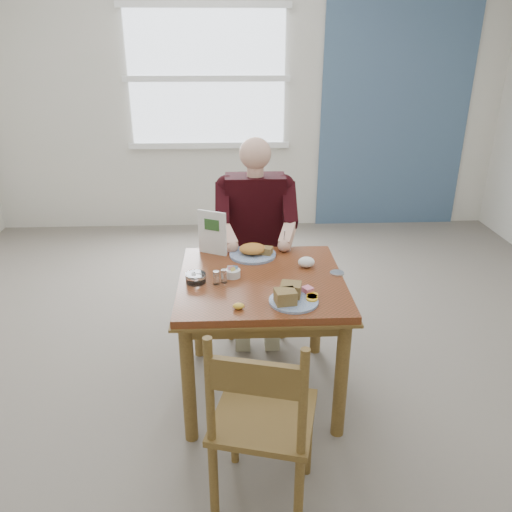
{
  "coord_description": "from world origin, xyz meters",
  "views": [
    {
      "loc": [
        -0.14,
        -2.47,
        1.94
      ],
      "look_at": [
        -0.03,
        0.0,
        0.88
      ],
      "focal_mm": 35.0,
      "sensor_mm": 36.0,
      "label": 1
    }
  ],
  "objects_px": {
    "diner": "(256,224)",
    "far_plate": "(254,251)",
    "table": "(261,296)",
    "chair_near": "(262,422)",
    "near_plate": "(292,296)",
    "chair_far": "(255,264)"
  },
  "relations": [
    {
      "from": "chair_far",
      "to": "near_plate",
      "type": "relative_size",
      "value": 3.6
    },
    {
      "from": "chair_far",
      "to": "diner",
      "type": "xyz_separation_m",
      "value": [
        0.0,
        -0.09,
        0.33
      ]
    },
    {
      "from": "diner",
      "to": "chair_far",
      "type": "bearing_deg",
      "value": 90.01
    },
    {
      "from": "near_plate",
      "to": "chair_near",
      "type": "bearing_deg",
      "value": -108.05
    },
    {
      "from": "diner",
      "to": "near_plate",
      "type": "distance_m",
      "value": 1.0
    },
    {
      "from": "table",
      "to": "chair_near",
      "type": "distance_m",
      "value": 0.84
    },
    {
      "from": "diner",
      "to": "far_plate",
      "type": "bearing_deg",
      "value": -94.22
    },
    {
      "from": "table",
      "to": "far_plate",
      "type": "xyz_separation_m",
      "value": [
        -0.03,
        0.31,
        0.14
      ]
    },
    {
      "from": "chair_near",
      "to": "chair_far",
      "type": "bearing_deg",
      "value": 88.51
    },
    {
      "from": "table",
      "to": "diner",
      "type": "relative_size",
      "value": 0.66
    },
    {
      "from": "table",
      "to": "chair_near",
      "type": "height_order",
      "value": "chair_near"
    },
    {
      "from": "table",
      "to": "far_plate",
      "type": "distance_m",
      "value": 0.34
    },
    {
      "from": "diner",
      "to": "near_plate",
      "type": "bearing_deg",
      "value": -82.2
    },
    {
      "from": "table",
      "to": "chair_near",
      "type": "bearing_deg",
      "value": -92.94
    },
    {
      "from": "table",
      "to": "diner",
      "type": "xyz_separation_m",
      "value": [
        0.0,
        0.71,
        0.17
      ]
    },
    {
      "from": "chair_near",
      "to": "diner",
      "type": "bearing_deg",
      "value": 88.42
    },
    {
      "from": "chair_far",
      "to": "diner",
      "type": "height_order",
      "value": "diner"
    },
    {
      "from": "table",
      "to": "chair_far",
      "type": "relative_size",
      "value": 0.97
    },
    {
      "from": "diner",
      "to": "near_plate",
      "type": "height_order",
      "value": "diner"
    },
    {
      "from": "table",
      "to": "chair_far",
      "type": "distance_m",
      "value": 0.81
    },
    {
      "from": "chair_near",
      "to": "diner",
      "type": "xyz_separation_m",
      "value": [
        0.04,
        1.53,
        0.33
      ]
    },
    {
      "from": "diner",
      "to": "table",
      "type": "bearing_deg",
      "value": -90.0
    }
  ]
}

